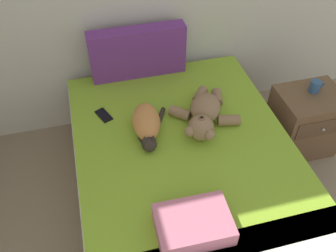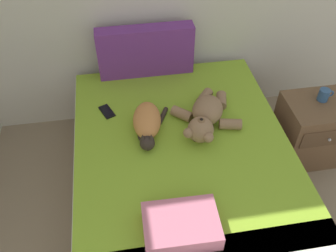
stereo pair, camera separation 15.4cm
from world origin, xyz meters
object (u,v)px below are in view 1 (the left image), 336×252
Objects in this scene: bed at (184,173)px; patterned_cushion at (138,52)px; teddy_bear at (204,114)px; throw_pillow at (193,224)px; nightstand at (304,121)px; mug at (315,86)px; cell_phone at (104,115)px; cat at (147,124)px.

patterned_cushion reaches higher than bed.
bed is 0.45m from teddy_bear.
bed is at bearing 77.33° from throw_pillow.
mug reaches higher than nightstand.
throw_pillow is at bearing -144.31° from mug.
cell_phone is (-0.67, 0.24, -0.08)m from teddy_bear.
teddy_bear reaches higher than nightstand.
bed is at bearing -43.37° from cat.
patterned_cushion is 0.76m from teddy_bear.
patterned_cushion reaches higher than teddy_bear.
teddy_bear is at bearing -64.33° from patterned_cushion.
nightstand is at bearing 4.88° from teddy_bear.
mug is (1.27, 0.91, -0.02)m from throw_pillow.
teddy_bear is at bearing 45.37° from bed.
cell_phone is 0.41× the size of throw_pillow.
mug is (1.62, -0.12, 0.03)m from cell_phone.
mug reaches higher than bed.
teddy_bear is at bearing -20.01° from cell_phone.
throw_pillow is at bearing -71.14° from cell_phone.
nightstand is at bearing 13.64° from bed.
nightstand is (0.92, 0.08, -0.36)m from teddy_bear.
teddy_bear reaches higher than mug.
cat is 0.76× the size of nightstand.
bed is 0.71m from cell_phone.
patterned_cushion is at bearing 99.10° from bed.
cat is 2.55× the size of cell_phone.
patterned_cushion is at bearing 154.21° from nightstand.
cell_phone is 1.09m from throw_pillow.
throw_pillow is at bearing -112.28° from teddy_bear.
nightstand is (1.24, 0.86, -0.34)m from throw_pillow.
cell_phone reaches higher than nightstand.
teddy_bear is at bearing 67.72° from throw_pillow.
mug is (0.03, 0.05, 0.32)m from nightstand.
cell_phone is (-0.48, 0.43, 0.29)m from bed.
mug is at bearing 60.89° from nightstand.
patterned_cushion is 1.36× the size of nightstand.
patterned_cushion is 6.26× the size of mug.
throw_pillow is at bearing -84.12° from cat.
mug is (1.35, 0.11, -0.03)m from cat.
cat reaches higher than bed.
mug is (1.13, 0.32, 0.32)m from bed.
patterned_cushion is at bearing 90.24° from throw_pillow.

